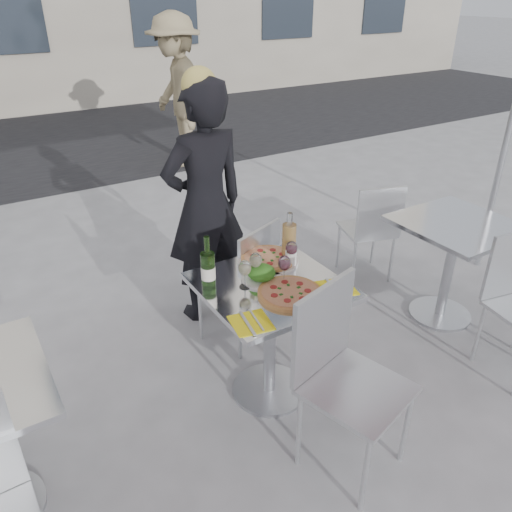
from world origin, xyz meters
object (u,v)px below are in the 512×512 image
wineglass_red_a (284,264)px  napkin_right (337,288)px  pizza_near (290,293)px  carafe (289,241)px  wineglass_white_b (256,261)px  pizza_far (268,259)px  salad_plate (262,274)px  chair_near (341,365)px  main_table (270,317)px  wineglass_red_b (291,249)px  side_table_right (453,250)px  chair_far (246,275)px  woman_diner (205,206)px  pedestrian_b (177,92)px  side_chair_rfar (373,225)px  wine_bottle (208,268)px  wineglass_white_a (245,269)px  napkin_left (251,322)px  sugar_shaker (291,257)px

wineglass_red_a → napkin_right: 0.30m
pizza_near → carafe: 0.39m
wineglass_white_b → napkin_right: (0.31, -0.30, -0.11)m
pizza_far → salad_plate: size_ratio=1.59×
chair_near → carafe: 0.80m
main_table → wineglass_red_b: wineglass_red_b is taller
salad_plate → wineglass_red_a: bearing=-42.6°
side_table_right → chair_near: chair_near is taller
main_table → chair_far: bearing=74.5°
pizza_far → wineglass_white_b: (-0.16, -0.13, 0.09)m
main_table → chair_far: size_ratio=0.86×
woman_diner → pedestrian_b: bearing=-115.5°
side_chair_rfar → wineglass_red_a: (-1.33, -0.69, 0.36)m
carafe → wine_bottle: bearing=-176.4°
chair_far → wineglass_white_a: size_ratio=5.55×
pedestrian_b → napkin_left: 4.88m
side_table_right → pizza_near: 1.50m
carafe → wineglass_white_a: 0.39m
wineglass_red_b → main_table: bearing=-153.3°
sugar_shaker → napkin_left: size_ratio=0.51×
sugar_shaker → wineglass_white_a: size_ratio=0.68×
salad_plate → wine_bottle: 0.30m
main_table → salad_plate: 0.26m
pizza_far → napkin_right: bearing=-70.8°
sugar_shaker → wineglass_red_b: wineglass_red_b is taller
pizza_near → wineglass_white_b: 0.25m
main_table → woman_diner: bearing=84.4°
pedestrian_b → pizza_far: (-1.27, -4.13, -0.18)m
wineglass_red_b → napkin_right: 0.34m
chair_far → napkin_left: bearing=39.7°
sugar_shaker → wine_bottle: bearing=176.1°
wineglass_white_b → salad_plate: bearing=-47.4°
side_chair_rfar → pizza_far: 1.38m
side_table_right → pizza_far: 1.41m
side_chair_rfar → sugar_shaker: (-1.19, -0.56, 0.31)m
carafe → wineglass_red_a: bearing=-130.4°
woman_diner → wineglass_red_a: woman_diner is taller
main_table → woman_diner: 1.00m
chair_far → pizza_far: bearing=65.7°
pedestrian_b → salad_plate: (-1.41, -4.28, -0.16)m
chair_near → side_chair_rfar: chair_near is taller
pizza_near → wineglass_red_b: 0.31m
side_chair_rfar → salad_plate: same height
side_table_right → wineglass_white_b: 1.58m
woman_diner → pizza_far: bearing=87.6°
wineglass_white_b → wineglass_red_b: size_ratio=1.00×
napkin_left → wineglass_white_b: bearing=65.1°
salad_plate → chair_near: bearing=-84.0°
chair_near → wineglass_white_a: 0.68m
woman_diner → pizza_far: size_ratio=4.81×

